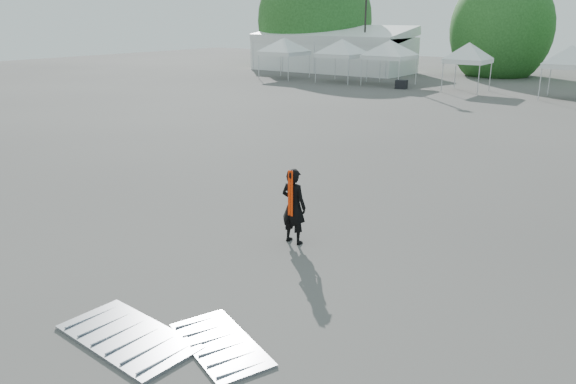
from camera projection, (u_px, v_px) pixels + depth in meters
The scene contains 14 objects.
ground at pixel (340, 223), 14.23m from camera, with size 120.00×120.00×0.00m, color #474442.
marquee at pixel (332, 50), 52.99m from camera, with size 15.00×6.25×4.23m.
light_pole_west at pixel (366, 7), 48.83m from camera, with size 0.60×0.25×10.30m.
tree_far_w at pixel (314, 21), 56.78m from camera, with size 4.80×4.80×7.30m.
tree_mid_w at pixel (501, 29), 48.39m from camera, with size 4.16×4.16×6.33m.
tent_a at pixel (284, 41), 46.52m from camera, with size 4.60×4.60×3.88m.
tent_b at pixel (342, 43), 43.83m from camera, with size 4.47×4.47×3.88m.
tent_c at pixel (390, 44), 41.95m from camera, with size 4.62×4.62×3.88m.
tent_d at pixel (469, 46), 38.24m from camera, with size 3.83×3.83×3.88m.
tent_e at pixel (572, 50), 34.50m from camera, with size 3.93×3.93×3.88m.
man at pixel (294, 206), 12.79m from camera, with size 0.66×0.45×1.77m.
barrier_left at pixel (128, 337), 9.13m from camera, with size 2.48×1.35×0.08m.
barrier_mid at pixel (220, 344), 8.94m from camera, with size 2.18×1.64×0.06m.
crate_west at pixel (401, 84), 40.54m from camera, with size 0.79×0.62×0.62m, color black.
Camera 1 is at (6.79, -11.55, 5.02)m, focal length 35.00 mm.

